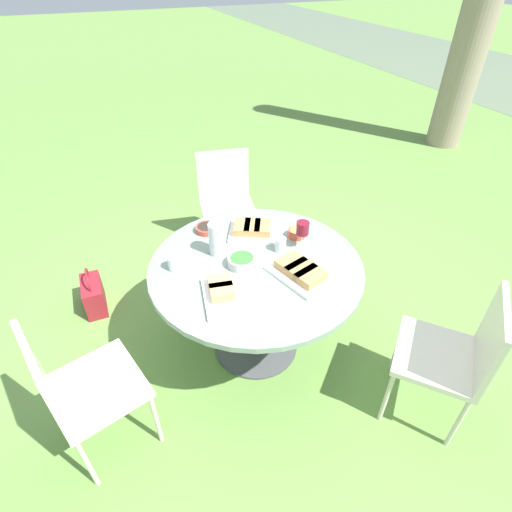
{
  "coord_description": "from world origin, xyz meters",
  "views": [
    {
      "loc": [
        1.69,
        -0.7,
        2.2
      ],
      "look_at": [
        0.0,
        0.0,
        0.79
      ],
      "focal_mm": 28.0,
      "sensor_mm": 36.0,
      "label": 1
    }
  ],
  "objects_px": {
    "dining_table": "(256,279)",
    "wine_glass": "(303,229)",
    "chair_near_left": "(226,197)",
    "handbag": "(94,295)",
    "chair_far_back": "(456,352)",
    "water_pitcher": "(216,239)",
    "chair_near_right": "(78,387)"
  },
  "relations": [
    {
      "from": "chair_near_left",
      "to": "wine_glass",
      "type": "height_order",
      "value": "wine_glass"
    },
    {
      "from": "wine_glass",
      "to": "handbag",
      "type": "relative_size",
      "value": 0.49
    },
    {
      "from": "dining_table",
      "to": "chair_near_left",
      "type": "height_order",
      "value": "chair_near_left"
    },
    {
      "from": "wine_glass",
      "to": "handbag",
      "type": "bearing_deg",
      "value": -120.53
    },
    {
      "from": "water_pitcher",
      "to": "handbag",
      "type": "xyz_separation_m",
      "value": [
        -0.63,
        -0.81,
        -0.71
      ]
    },
    {
      "from": "chair_near_right",
      "to": "wine_glass",
      "type": "xyz_separation_m",
      "value": [
        -0.36,
        1.39,
        0.34
      ]
    },
    {
      "from": "chair_near_left",
      "to": "handbag",
      "type": "distance_m",
      "value": 1.32
    },
    {
      "from": "dining_table",
      "to": "handbag",
      "type": "height_order",
      "value": "dining_table"
    },
    {
      "from": "water_pitcher",
      "to": "wine_glass",
      "type": "distance_m",
      "value": 0.52
    },
    {
      "from": "dining_table",
      "to": "wine_glass",
      "type": "height_order",
      "value": "wine_glass"
    },
    {
      "from": "chair_near_right",
      "to": "water_pitcher",
      "type": "xyz_separation_m",
      "value": [
        -0.5,
        0.89,
        0.31
      ]
    },
    {
      "from": "dining_table",
      "to": "handbag",
      "type": "xyz_separation_m",
      "value": [
        -0.82,
        -0.99,
        -0.48
      ]
    },
    {
      "from": "dining_table",
      "to": "chair_near_left",
      "type": "xyz_separation_m",
      "value": [
        -1.19,
        0.22,
        -0.09
      ]
    },
    {
      "from": "chair_near_right",
      "to": "wine_glass",
      "type": "bearing_deg",
      "value": 104.41
    },
    {
      "from": "chair_near_left",
      "to": "water_pitcher",
      "type": "xyz_separation_m",
      "value": [
        0.99,
        -0.39,
        0.31
      ]
    },
    {
      "from": "chair_far_back",
      "to": "water_pitcher",
      "type": "bearing_deg",
      "value": -137.25
    },
    {
      "from": "chair_far_back",
      "to": "wine_glass",
      "type": "relative_size",
      "value": 4.95
    },
    {
      "from": "chair_near_left",
      "to": "chair_near_right",
      "type": "relative_size",
      "value": 1.0
    },
    {
      "from": "chair_near_right",
      "to": "handbag",
      "type": "distance_m",
      "value": 1.2
    },
    {
      "from": "handbag",
      "to": "chair_near_left",
      "type": "bearing_deg",
      "value": 106.7
    },
    {
      "from": "chair_near_right",
      "to": "wine_glass",
      "type": "height_order",
      "value": "wine_glass"
    },
    {
      "from": "chair_near_left",
      "to": "chair_far_back",
      "type": "bearing_deg",
      "value": 15.61
    },
    {
      "from": "wine_glass",
      "to": "handbag",
      "type": "height_order",
      "value": "wine_glass"
    },
    {
      "from": "wine_glass",
      "to": "chair_near_left",
      "type": "bearing_deg",
      "value": -174.56
    },
    {
      "from": "water_pitcher",
      "to": "handbag",
      "type": "bearing_deg",
      "value": -127.95
    },
    {
      "from": "chair_far_back",
      "to": "wine_glass",
      "type": "height_order",
      "value": "wine_glass"
    },
    {
      "from": "dining_table",
      "to": "wine_glass",
      "type": "relative_size",
      "value": 7.03
    },
    {
      "from": "chair_far_back",
      "to": "handbag",
      "type": "distance_m",
      "value": 2.47
    },
    {
      "from": "water_pitcher",
      "to": "handbag",
      "type": "distance_m",
      "value": 1.25
    },
    {
      "from": "chair_near_right",
      "to": "chair_far_back",
      "type": "xyz_separation_m",
      "value": [
        0.54,
        1.85,
        0.0
      ]
    },
    {
      "from": "chair_far_back",
      "to": "handbag",
      "type": "height_order",
      "value": "chair_far_back"
    },
    {
      "from": "dining_table",
      "to": "chair_near_right",
      "type": "xyz_separation_m",
      "value": [
        0.31,
        -1.06,
        -0.09
      ]
    }
  ]
}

